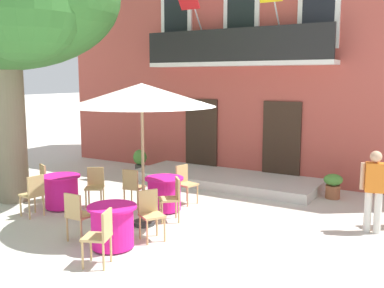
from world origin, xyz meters
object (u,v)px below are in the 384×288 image
Objects in this scene: cafe_chair_front_0 at (48,180)px; cafe_chair_front_1 at (33,193)px; ground_planter_left at (140,160)px; pedestrian_near_entrance at (374,187)px; cafe_chair_near_tree_0 at (133,186)px; cafe_chair_near_tree_2 at (185,181)px; cafe_chair_middle_0 at (77,213)px; ground_planter_right at (333,185)px; cafe_chair_middle_1 at (101,234)px; cafe_table_near_tree at (164,194)px; cafe_chair_middle_2 at (150,211)px; cafe_table_middle at (113,226)px; cafe_chair_front_2 at (95,184)px; cafe_chair_near_tree_1 at (173,196)px; plane_tree at (2,3)px; cafe_umbrella at (142,96)px; cafe_table_front at (62,191)px.

cafe_chair_front_0 is 1.21m from cafe_chair_front_1.
pedestrian_near_entrance is (7.23, -2.11, 0.50)m from ground_planter_left.
cafe_chair_near_tree_2 is at bearing 49.95° from cafe_chair_near_tree_0.
ground_planter_right is (3.24, 5.37, -0.18)m from cafe_chair_middle_0.
cafe_chair_middle_1 reaches higher than ground_planter_left.
cafe_chair_near_tree_2 is at bearing -178.00° from pedestrian_near_entrance.
cafe_table_near_tree is 3.07m from cafe_chair_middle_1.
pedestrian_near_entrance reaches higher than cafe_chair_middle_2.
cafe_table_middle is at bearing -82.41° from cafe_chair_near_tree_2.
cafe_chair_near_tree_2 is 1.00× the size of cafe_chair_front_2.
cafe_chair_middle_2 and cafe_chair_front_2 have the same top height.
ground_planter_right is at bearing 55.44° from cafe_chair_near_tree_1.
cafe_chair_near_tree_2 is at bearing 111.15° from cafe_chair_near_tree_1.
cafe_chair_middle_1 is at bearing -45.17° from cafe_chair_front_2.
plane_tree is at bearing -153.36° from cafe_chair_near_tree_2.
cafe_umbrella is at bearing 102.58° from cafe_table_middle.
cafe_chair_middle_0 is (-0.75, -0.09, 0.14)m from cafe_table_middle.
cafe_chair_near_tree_0 is (-0.73, -0.21, 0.14)m from cafe_table_near_tree.
cafe_chair_near_tree_0 and cafe_chair_front_2 have the same top height.
cafe_chair_front_1 is (-1.42, -1.59, 0.00)m from cafe_chair_near_tree_0.
cafe_chair_middle_2 is 0.57× the size of pedestrian_near_entrance.
cafe_chair_near_tree_1 reaches higher than cafe_table_middle.
ground_planter_left is at bearing 102.35° from cafe_table_front.
cafe_chair_middle_1 is at bearing -71.84° from cafe_umbrella.
cafe_chair_front_0 is 0.57× the size of pedestrian_near_entrance.
cafe_table_middle is 1.00× the size of cafe_table_front.
plane_tree is 8.99m from pedestrian_near_entrance.
cafe_chair_middle_2 reaches higher than ground_planter_left.
pedestrian_near_entrance reaches higher than cafe_chair_near_tree_2.
cafe_chair_middle_0 is 0.57× the size of pedestrian_near_entrance.
cafe_chair_near_tree_2 is 3.31m from cafe_chair_front_0.
cafe_table_front is at bearing 147.15° from cafe_chair_middle_1.
cafe_chair_front_1 is (-1.88, 0.58, 0.00)m from cafe_chair_middle_0.
cafe_chair_middle_2 is (-0.04, 1.35, 0.00)m from cafe_chair_middle_1.
cafe_chair_middle_0 and cafe_chair_front_2 have the same top height.
ground_planter_left is at bearing 112.38° from cafe_chair_front_2.
cafe_chair_near_tree_0 is 1.00× the size of cafe_chair_front_2.
cafe_umbrella is (2.34, 0.78, 2.08)m from cafe_chair_front_1.
cafe_umbrella is at bearing 1.73° from plane_tree.
ground_planter_left is (-3.49, 5.29, 0.00)m from cafe_table_middle.
cafe_chair_front_1 reaches higher than ground_planter_right.
ground_planter_left is at bearing 134.97° from cafe_table_near_tree.
cafe_chair_near_tree_1 is 3.94m from pedestrian_near_entrance.
cafe_chair_near_tree_1 is at bearing 25.54° from cafe_chair_front_1.
cafe_chair_middle_1 is (0.75, -3.70, 0.00)m from cafe_chair_near_tree_2.
cafe_table_near_tree is 0.77m from cafe_chair_near_tree_0.
cafe_chair_middle_2 is at bearing -42.45° from cafe_chair_near_tree_0.
cafe_chair_middle_0 reaches higher than cafe_table_near_tree.
cafe_chair_front_1 is at bearing -116.38° from cafe_chair_front_2.
plane_tree reaches higher than cafe_table_front.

